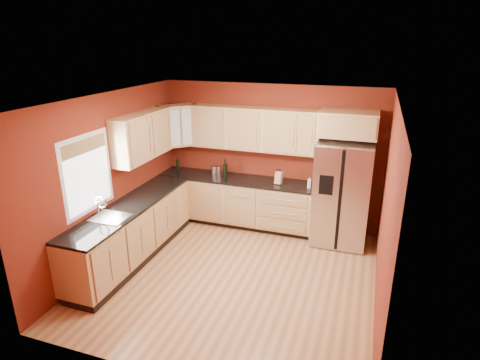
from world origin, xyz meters
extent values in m
plane|color=#96643A|center=(0.00, 0.00, 0.00)|extent=(4.00, 4.00, 0.00)
plane|color=silver|center=(0.00, 0.00, 2.60)|extent=(4.00, 4.00, 0.00)
cube|color=maroon|center=(0.00, 2.00, 1.30)|extent=(4.00, 0.04, 2.60)
cube|color=maroon|center=(0.00, -2.00, 1.30)|extent=(4.00, 0.04, 2.60)
cube|color=maroon|center=(-2.00, 0.00, 1.30)|extent=(0.04, 4.00, 2.60)
cube|color=maroon|center=(2.00, 0.00, 1.30)|extent=(0.04, 4.00, 2.60)
cube|color=tan|center=(-0.55, 1.70, 0.44)|extent=(2.90, 0.60, 0.88)
cube|color=tan|center=(-1.70, 0.00, 0.44)|extent=(0.60, 2.80, 0.88)
cube|color=black|center=(-0.55, 1.69, 0.90)|extent=(2.90, 0.62, 0.04)
cube|color=black|center=(-1.69, 0.00, 0.90)|extent=(0.62, 2.80, 0.04)
cube|color=tan|center=(-0.25, 1.83, 1.83)|extent=(2.30, 0.33, 0.75)
cube|color=tan|center=(-1.83, 0.72, 1.83)|extent=(0.33, 1.35, 0.75)
cube|color=tan|center=(-1.67, 1.67, 1.83)|extent=(0.67, 0.67, 0.75)
cube|color=tan|center=(1.35, 1.70, 2.05)|extent=(0.92, 0.60, 0.40)
cube|color=silver|center=(1.35, 1.62, 0.89)|extent=(0.90, 0.75, 1.78)
cube|color=white|center=(-1.98, -0.50, 1.55)|extent=(0.03, 0.90, 1.00)
cylinder|color=silver|center=(-0.96, 1.66, 1.02)|extent=(0.15, 0.15, 0.20)
cylinder|color=silver|center=(-0.89, 1.71, 1.01)|extent=(0.14, 0.14, 0.19)
cube|color=tan|center=(0.26, 1.66, 1.03)|extent=(0.13, 0.12, 0.22)
cylinder|color=white|center=(0.80, 1.62, 1.01)|extent=(0.07, 0.07, 0.18)
camera|label=1|loc=(1.74, -4.84, 3.34)|focal=30.00mm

